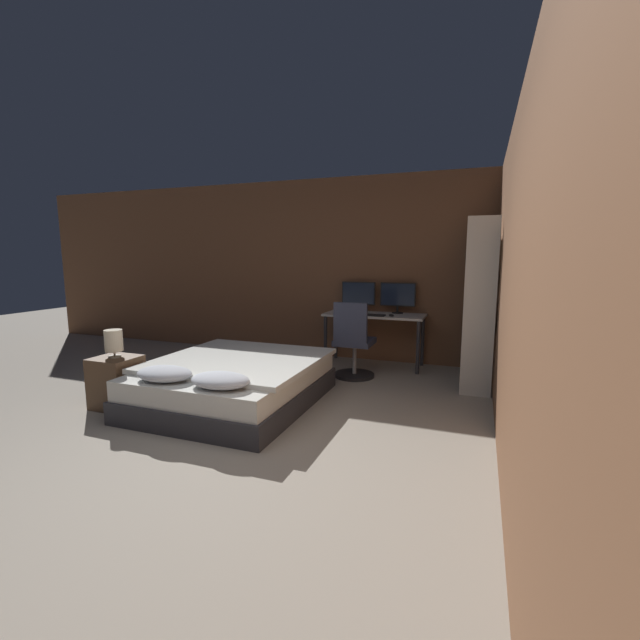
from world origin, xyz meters
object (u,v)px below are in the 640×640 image
at_px(bed, 234,382).
at_px(bookshelf, 480,299).
at_px(nightstand, 117,382).
at_px(bedside_lamp, 114,341).
at_px(monitor_left, 358,295).
at_px(keyboard, 371,315).
at_px(computer_mouse, 391,315).
at_px(desk, 374,321).
at_px(monitor_right, 398,296).
at_px(office_chair, 353,347).

height_order(bed, bookshelf, bookshelf).
xyz_separation_m(nightstand, bookshelf, (3.49, 2.00, 0.80)).
bearing_deg(bedside_lamp, monitor_left, 56.73).
height_order(keyboard, computer_mouse, computer_mouse).
height_order(bedside_lamp, desk, bedside_lamp).
bearing_deg(monitor_right, monitor_left, 180.00).
relative_size(bed, keyboard, 5.24).
bearing_deg(desk, computer_mouse, -33.48).
xyz_separation_m(bedside_lamp, keyboard, (2.11, 2.41, 0.06)).
distance_m(computer_mouse, bookshelf, 1.22).
bearing_deg(bedside_lamp, keyboard, 48.79).
bearing_deg(desk, bed, -116.29).
xyz_separation_m(monitor_left, office_chair, (0.18, -0.88, -0.59)).
distance_m(bed, bookshelf, 2.94).
height_order(bed, nightstand, bed).
bearing_deg(computer_mouse, keyboard, 180.00).
distance_m(office_chair, bookshelf, 1.63).
relative_size(desk, keyboard, 3.80).
bearing_deg(computer_mouse, office_chair, -126.09).
height_order(monitor_left, computer_mouse, monitor_left).
bearing_deg(monitor_right, nightstand, -130.83).
relative_size(keyboard, office_chair, 0.37).
relative_size(bedside_lamp, monitor_right, 0.57).
height_order(bed, keyboard, keyboard).
relative_size(bed, office_chair, 1.95).
xyz_separation_m(nightstand, computer_mouse, (2.38, 2.41, 0.50)).
xyz_separation_m(desk, monitor_right, (0.29, 0.18, 0.35)).
distance_m(bed, monitor_right, 2.72).
height_order(bed, office_chair, office_chair).
relative_size(bedside_lamp, bookshelf, 0.14).
bearing_deg(office_chair, nightstand, -136.69).
xyz_separation_m(desk, bookshelf, (1.38, -0.59, 0.42)).
bearing_deg(office_chair, bed, -123.82).
distance_m(bed, desk, 2.35).
height_order(monitor_right, bookshelf, bookshelf).
bearing_deg(keyboard, desk, 90.00).
bearing_deg(monitor_left, desk, -32.61).
height_order(bed, desk, desk).
distance_m(keyboard, office_chair, 0.63).
relative_size(computer_mouse, office_chair, 0.07).
bearing_deg(bed, bookshelf, 31.68).
distance_m(bedside_lamp, bookshelf, 4.04).
relative_size(monitor_left, office_chair, 0.50).
bearing_deg(office_chair, monitor_left, 101.80).
bearing_deg(bed, keyboard, 61.57).
relative_size(bed, desk, 1.38).
height_order(bedside_lamp, monitor_left, monitor_left).
distance_m(monitor_left, monitor_right, 0.58).
relative_size(desk, computer_mouse, 19.99).
distance_m(bedside_lamp, keyboard, 3.20).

